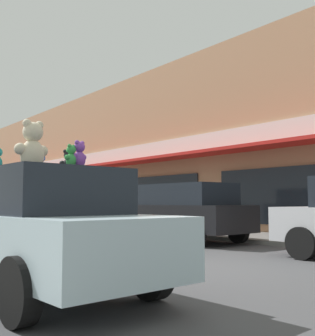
{
  "coord_description": "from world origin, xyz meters",
  "views": [
    {
      "loc": [
        -5.42,
        -5.66,
        1.2
      ],
      "look_at": [
        0.21,
        1.26,
        1.91
      ],
      "focal_mm": 45.0,
      "sensor_mm": 36.0,
      "label": 1
    }
  ],
  "objects_px": {
    "teddy_bear_green": "(71,156)",
    "teddy_bear_black": "(68,162)",
    "parked_car_far_center": "(186,211)",
    "teddy_bear_orange": "(28,169)",
    "teddy_bear_blue": "(41,164)",
    "parked_car_far_right": "(79,208)",
    "teddy_bear_giant": "(32,147)",
    "plush_art_car": "(36,228)",
    "teddy_bear_purple": "(79,155)"
  },
  "relations": [
    {
      "from": "teddy_bear_green",
      "to": "teddy_bear_black",
      "type": "xyz_separation_m",
      "value": [
        0.47,
        0.99,
        0.03
      ]
    },
    {
      "from": "teddy_bear_black",
      "to": "parked_car_far_center",
      "type": "relative_size",
      "value": 0.09
    },
    {
      "from": "teddy_bear_orange",
      "to": "teddy_bear_blue",
      "type": "xyz_separation_m",
      "value": [
        -0.03,
        -0.57,
        0.05
      ]
    },
    {
      "from": "teddy_bear_orange",
      "to": "parked_car_far_right",
      "type": "bearing_deg",
      "value": -92.73
    },
    {
      "from": "teddy_bear_black",
      "to": "parked_car_far_center",
      "type": "height_order",
      "value": "teddy_bear_black"
    },
    {
      "from": "teddy_bear_giant",
      "to": "parked_car_far_right",
      "type": "height_order",
      "value": "teddy_bear_giant"
    },
    {
      "from": "teddy_bear_black",
      "to": "parked_car_far_right",
      "type": "relative_size",
      "value": 0.08
    },
    {
      "from": "plush_art_car",
      "to": "teddy_bear_purple",
      "type": "bearing_deg",
      "value": -77.64
    },
    {
      "from": "teddy_bear_purple",
      "to": "teddy_bear_blue",
      "type": "bearing_deg",
      "value": -112.73
    },
    {
      "from": "parked_car_far_center",
      "to": "parked_car_far_right",
      "type": "xyz_separation_m",
      "value": [
        -0.0,
        6.68,
        -0.02
      ]
    },
    {
      "from": "plush_art_car",
      "to": "teddy_bear_black",
      "type": "distance_m",
      "value": 1.11
    },
    {
      "from": "plush_art_car",
      "to": "teddy_bear_orange",
      "type": "distance_m",
      "value": 1.43
    },
    {
      "from": "parked_car_far_center",
      "to": "teddy_bear_blue",
      "type": "bearing_deg",
      "value": -151.43
    },
    {
      "from": "teddy_bear_purple",
      "to": "parked_car_far_center",
      "type": "bearing_deg",
      "value": -162.8
    },
    {
      "from": "teddy_bear_giant",
      "to": "parked_car_far_center",
      "type": "xyz_separation_m",
      "value": [
        6.42,
        3.75,
        -1.03
      ]
    },
    {
      "from": "teddy_bear_black",
      "to": "teddy_bear_blue",
      "type": "height_order",
      "value": "teddy_bear_black"
    },
    {
      "from": "teddy_bear_giant",
      "to": "teddy_bear_blue",
      "type": "bearing_deg",
      "value": -138.61
    },
    {
      "from": "teddy_bear_black",
      "to": "plush_art_car",
      "type": "bearing_deg",
      "value": 36.69
    },
    {
      "from": "teddy_bear_giant",
      "to": "teddy_bear_purple",
      "type": "bearing_deg",
      "value": 93.57
    },
    {
      "from": "parked_car_far_center",
      "to": "teddy_bear_giant",
      "type": "bearing_deg",
      "value": -149.7
    },
    {
      "from": "teddy_bear_blue",
      "to": "parked_car_far_right",
      "type": "xyz_separation_m",
      "value": [
        6.1,
        10.0,
        -0.86
      ]
    },
    {
      "from": "plush_art_car",
      "to": "teddy_bear_blue",
      "type": "relative_size",
      "value": 14.74
    },
    {
      "from": "teddy_bear_black",
      "to": "parked_car_far_center",
      "type": "distance_m",
      "value": 6.93
    },
    {
      "from": "parked_car_far_right",
      "to": "teddy_bear_giant",
      "type": "bearing_deg",
      "value": -121.59
    },
    {
      "from": "parked_car_far_right",
      "to": "teddy_bear_blue",
      "type": "bearing_deg",
      "value": -121.37
    },
    {
      "from": "teddy_bear_purple",
      "to": "teddy_bear_black",
      "type": "distance_m",
      "value": 1.03
    },
    {
      "from": "teddy_bear_purple",
      "to": "parked_car_far_center",
      "type": "xyz_separation_m",
      "value": [
        6.17,
        4.64,
        -0.85
      ]
    },
    {
      "from": "parked_car_far_center",
      "to": "plush_art_car",
      "type": "bearing_deg",
      "value": -148.89
    },
    {
      "from": "plush_art_car",
      "to": "teddy_bear_green",
      "type": "distance_m",
      "value": 1.22
    },
    {
      "from": "teddy_bear_orange",
      "to": "parked_car_far_right",
      "type": "relative_size",
      "value": 0.05
    },
    {
      "from": "teddy_bear_green",
      "to": "plush_art_car",
      "type": "bearing_deg",
      "value": -113.39
    },
    {
      "from": "teddy_bear_green",
      "to": "teddy_bear_blue",
      "type": "height_order",
      "value": "teddy_bear_blue"
    },
    {
      "from": "teddy_bear_giant",
      "to": "teddy_bear_purple",
      "type": "distance_m",
      "value": 0.94
    },
    {
      "from": "teddy_bear_blue",
      "to": "teddy_bear_giant",
      "type": "bearing_deg",
      "value": 11.33
    },
    {
      "from": "teddy_bear_green",
      "to": "teddy_bear_black",
      "type": "distance_m",
      "value": 1.1
    },
    {
      "from": "teddy_bear_giant",
      "to": "parked_car_far_center",
      "type": "distance_m",
      "value": 7.5
    },
    {
      "from": "teddy_bear_blue",
      "to": "teddy_bear_black",
      "type": "bearing_deg",
      "value": 86.75
    },
    {
      "from": "teddy_bear_purple",
      "to": "parked_car_far_center",
      "type": "height_order",
      "value": "teddy_bear_purple"
    },
    {
      "from": "teddy_bear_giant",
      "to": "parked_car_far_right",
      "type": "distance_m",
      "value": 12.29
    },
    {
      "from": "teddy_bear_blue",
      "to": "parked_car_far_center",
      "type": "relative_size",
      "value": 0.08
    },
    {
      "from": "teddy_bear_blue",
      "to": "parked_car_far_center",
      "type": "xyz_separation_m",
      "value": [
        6.1,
        3.32,
        -0.84
      ]
    },
    {
      "from": "teddy_bear_green",
      "to": "teddy_bear_black",
      "type": "relative_size",
      "value": 0.81
    },
    {
      "from": "plush_art_car",
      "to": "teddy_bear_purple",
      "type": "distance_m",
      "value": 1.24
    },
    {
      "from": "plush_art_car",
      "to": "teddy_bear_giant",
      "type": "height_order",
      "value": "teddy_bear_giant"
    },
    {
      "from": "teddy_bear_green",
      "to": "parked_car_far_right",
      "type": "bearing_deg",
      "value": -148.11
    },
    {
      "from": "plush_art_car",
      "to": "parked_car_far_center",
      "type": "distance_m",
      "value": 7.44
    },
    {
      "from": "teddy_bear_giant",
      "to": "teddy_bear_orange",
      "type": "xyz_separation_m",
      "value": [
        0.35,
        0.99,
        -0.24
      ]
    },
    {
      "from": "parked_car_far_right",
      "to": "teddy_bear_purple",
      "type": "bearing_deg",
      "value": -118.59
    },
    {
      "from": "teddy_bear_orange",
      "to": "teddy_bear_black",
      "type": "height_order",
      "value": "teddy_bear_black"
    },
    {
      "from": "teddy_bear_giant",
      "to": "parked_car_far_center",
      "type": "bearing_deg",
      "value": -161.78
    }
  ]
}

